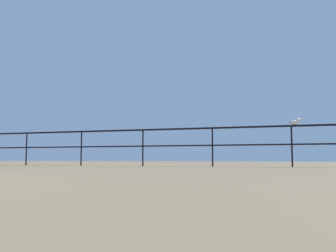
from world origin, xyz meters
The scene contains 2 objects.
pier_railing centered at (0.00, 9.05, 0.82)m, with size 25.41×0.05×1.10m.
seagull_on_rail centered at (4.34, 9.04, 1.18)m, with size 0.36×0.23×0.18m.
Camera 1 is at (4.25, -1.15, 0.21)m, focal length 39.44 mm.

